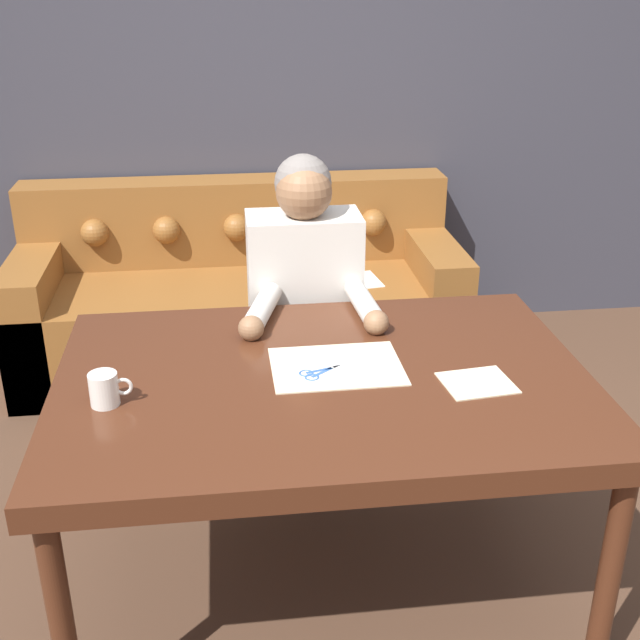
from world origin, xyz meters
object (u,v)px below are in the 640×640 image
object	(u,v)px
dining_table	(323,395)
person	(306,323)
mug	(105,389)
couch	(240,301)
scissors	(324,371)

from	to	relation	value
dining_table	person	world-z (taller)	person
person	mug	xyz separation A→B (m)	(-0.61, -0.75, 0.18)
couch	mug	bearing A→B (deg)	-102.72
scissors	mug	world-z (taller)	mug
dining_table	mug	bearing A→B (deg)	-171.04
dining_table	couch	world-z (taller)	couch
dining_table	couch	distance (m)	1.69
couch	person	distance (m)	1.04
person	dining_table	bearing A→B (deg)	-91.80
dining_table	scissors	size ratio (longest dim) A/B	6.73
person	scissors	xyz separation A→B (m)	(-0.02, -0.64, 0.14)
scissors	dining_table	bearing A→B (deg)	-104.09
dining_table	person	size ratio (longest dim) A/B	1.22
couch	scissors	world-z (taller)	couch
person	mug	bearing A→B (deg)	-128.92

